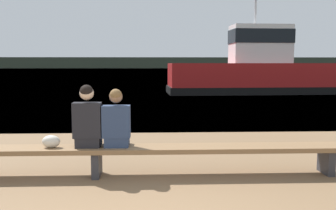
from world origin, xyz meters
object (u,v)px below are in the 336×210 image
(person_right, at_px, (116,122))
(person_left, at_px, (88,120))
(shopping_bag, at_px, (51,141))
(tugboat_red, at_px, (253,72))
(bench_main, at_px, (97,152))

(person_right, bearing_deg, person_left, -179.68)
(shopping_bag, relative_size, tugboat_red, 0.03)
(tugboat_red, bearing_deg, shopping_bag, 152.62)
(bench_main, bearing_deg, tugboat_red, 67.14)
(bench_main, xyz_separation_m, person_right, (0.33, 0.00, 0.49))
(bench_main, relative_size, tugboat_red, 0.79)
(bench_main, bearing_deg, shopping_bag, -178.36)
(shopping_bag, bearing_deg, person_left, 2.21)
(person_right, xyz_separation_m, shopping_bag, (-1.05, -0.03, -0.31))
(person_left, bearing_deg, tugboat_red, 66.75)
(bench_main, height_order, person_right, person_right)
(bench_main, distance_m, shopping_bag, 0.75)
(person_left, relative_size, person_right, 1.07)
(shopping_bag, bearing_deg, tugboat_red, 65.11)
(bench_main, height_order, tugboat_red, tugboat_red)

